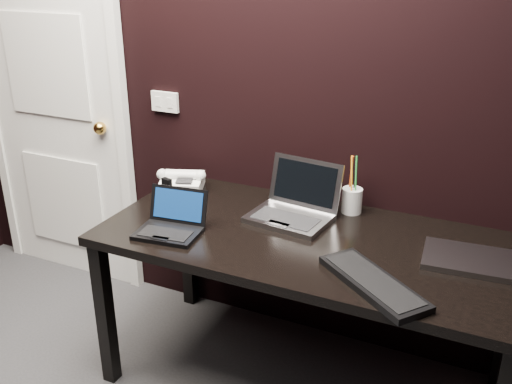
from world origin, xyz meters
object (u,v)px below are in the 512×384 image
at_px(desk_phone, 182,182).
at_px(desk, 307,253).
at_px(pen_cup, 352,199).
at_px(ext_keyboard, 373,283).
at_px(netbook, 171,225).
at_px(closed_laptop, 469,259).
at_px(silver_laptop, 293,208).
at_px(mobile_phone, 166,192).
at_px(door, 54,102).

bearing_deg(desk_phone, desk, -16.05).
bearing_deg(desk_phone, pen_cup, 6.84).
bearing_deg(desk, ext_keyboard, -37.76).
bearing_deg(desk, netbook, -159.20).
bearing_deg(pen_cup, closed_laptop, -25.61).
distance_m(netbook, closed_laptop, 1.17).
height_order(silver_laptop, closed_laptop, silver_laptop).
relative_size(desk, desk_phone, 6.82).
distance_m(silver_laptop, mobile_phone, 0.61).
distance_m(mobile_phone, pen_cup, 0.86).
xyz_separation_m(ext_keyboard, pen_cup, (-0.24, 0.57, 0.05)).
height_order(door, desk_phone, door).
height_order(desk, pen_cup, pen_cup).
height_order(mobile_phone, pen_cup, pen_cup).
distance_m(netbook, ext_keyboard, 0.86).
height_order(door, ext_keyboard, door).
bearing_deg(silver_laptop, door, 171.36).
xyz_separation_m(desk_phone, pen_cup, (0.82, 0.10, 0.02)).
distance_m(desk, desk_phone, 0.77).
bearing_deg(desk_phone, silver_laptop, -6.25).
height_order(desk, silver_laptop, silver_laptop).
relative_size(desk, pen_cup, 6.42).
bearing_deg(ext_keyboard, closed_laptop, 48.26).
relative_size(door, netbook, 7.65).
height_order(desk, desk_phone, desk_phone).
distance_m(silver_laptop, pen_cup, 0.27).
bearing_deg(desk_phone, ext_keyboard, -23.79).
height_order(silver_laptop, ext_keyboard, silver_laptop).
relative_size(closed_laptop, mobile_phone, 3.32).
height_order(netbook, ext_keyboard, netbook).
xyz_separation_m(closed_laptop, mobile_phone, (-1.35, 0.02, 0.03)).
xyz_separation_m(netbook, ext_keyboard, (0.86, -0.06, -0.02)).
relative_size(desk, closed_laptop, 4.91).
relative_size(netbook, mobile_phone, 2.68).
bearing_deg(netbook, closed_laptop, 12.68).
distance_m(silver_laptop, closed_laptop, 0.74).
bearing_deg(mobile_phone, door, 162.00).
relative_size(door, desk_phone, 8.58).
height_order(ext_keyboard, pen_cup, pen_cup).
relative_size(closed_laptop, pen_cup, 1.31).
xyz_separation_m(desk_phone, mobile_phone, (-0.00, -0.13, -0.00)).
bearing_deg(desk, silver_laptop, 130.39).
xyz_separation_m(door, netbook, (1.12, -0.58, -0.27)).
bearing_deg(netbook, ext_keyboard, -3.86).
bearing_deg(door, silver_laptop, -8.64).
height_order(closed_laptop, mobile_phone, mobile_phone).
height_order(door, closed_laptop, door).
bearing_deg(closed_laptop, door, 172.00).
bearing_deg(desk_phone, mobile_phone, -91.11).
xyz_separation_m(netbook, mobile_phone, (-0.20, 0.28, 0.01)).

